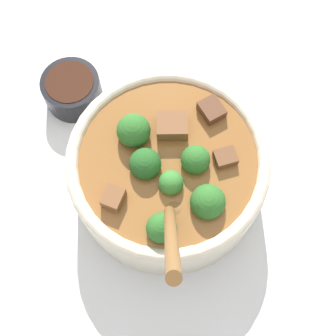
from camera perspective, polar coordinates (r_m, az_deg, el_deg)
ground_plane at (r=0.62m, az=0.00°, el=-2.01°), size 4.00×4.00×0.00m
stew_bowl at (r=0.57m, az=0.01°, el=-0.27°), size 0.24×0.28×0.27m
condiment_bowl at (r=0.67m, az=-11.62°, el=9.39°), size 0.08×0.08×0.05m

